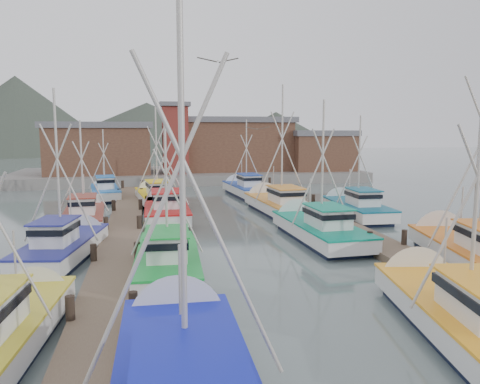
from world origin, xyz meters
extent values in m
plane|color=#536462|center=(0.00, 0.00, 0.00)|extent=(260.00, 260.00, 0.00)
cube|color=brown|center=(-7.00, 4.00, 0.20)|extent=(2.20, 46.00, 0.40)
cylinder|color=black|center=(-8.00, -9.00, 0.45)|extent=(0.30, 0.30, 1.50)
cylinder|color=black|center=(-8.00, -2.00, 0.45)|extent=(0.30, 0.30, 1.50)
cylinder|color=black|center=(-8.00, 5.00, 0.45)|extent=(0.30, 0.30, 1.50)
cylinder|color=black|center=(-8.00, 12.00, 0.45)|extent=(0.30, 0.30, 1.50)
cylinder|color=black|center=(-8.00, 19.00, 0.45)|extent=(0.30, 0.30, 1.50)
cylinder|color=black|center=(-8.00, 26.00, 0.45)|extent=(0.30, 0.30, 1.50)
cylinder|color=black|center=(-6.00, -9.00, 0.45)|extent=(0.30, 0.30, 1.50)
cylinder|color=black|center=(-6.00, -2.00, 0.45)|extent=(0.30, 0.30, 1.50)
cylinder|color=black|center=(-6.00, 5.00, 0.45)|extent=(0.30, 0.30, 1.50)
cylinder|color=black|center=(-6.00, 12.00, 0.45)|extent=(0.30, 0.30, 1.50)
cylinder|color=black|center=(-6.00, 19.00, 0.45)|extent=(0.30, 0.30, 1.50)
cylinder|color=black|center=(-6.00, 26.00, 0.45)|extent=(0.30, 0.30, 1.50)
cube|color=brown|center=(7.00, 4.00, 0.20)|extent=(2.20, 46.00, 0.40)
cylinder|color=black|center=(6.00, -9.00, 0.45)|extent=(0.30, 0.30, 1.50)
cylinder|color=black|center=(6.00, -2.00, 0.45)|extent=(0.30, 0.30, 1.50)
cylinder|color=black|center=(6.00, 5.00, 0.45)|extent=(0.30, 0.30, 1.50)
cylinder|color=black|center=(6.00, 12.00, 0.45)|extent=(0.30, 0.30, 1.50)
cylinder|color=black|center=(6.00, 19.00, 0.45)|extent=(0.30, 0.30, 1.50)
cylinder|color=black|center=(6.00, 26.00, 0.45)|extent=(0.30, 0.30, 1.50)
cylinder|color=black|center=(8.00, -2.00, 0.45)|extent=(0.30, 0.30, 1.50)
cylinder|color=black|center=(8.00, 5.00, 0.45)|extent=(0.30, 0.30, 1.50)
cylinder|color=black|center=(8.00, 12.00, 0.45)|extent=(0.30, 0.30, 1.50)
cylinder|color=black|center=(8.00, 19.00, 0.45)|extent=(0.30, 0.30, 1.50)
cylinder|color=black|center=(8.00, 26.00, 0.45)|extent=(0.30, 0.30, 1.50)
cube|color=slate|center=(0.00, 37.00, 0.60)|extent=(44.00, 16.00, 1.20)
cube|color=brown|center=(-11.00, 35.00, 3.95)|extent=(12.00, 8.00, 5.50)
cube|color=slate|center=(-11.00, 35.00, 7.05)|extent=(12.72, 8.48, 0.70)
cube|color=brown|center=(6.00, 37.00, 4.30)|extent=(14.00, 9.00, 6.20)
cube|color=slate|center=(6.00, 37.00, 7.75)|extent=(14.84, 9.54, 0.70)
cube|color=brown|center=(17.00, 34.00, 3.45)|extent=(8.00, 6.00, 4.50)
cube|color=slate|center=(17.00, 34.00, 6.05)|extent=(8.48, 6.36, 0.70)
cube|color=maroon|center=(-2.00, 33.00, 5.20)|extent=(3.00, 3.00, 8.00)
cube|color=slate|center=(-2.00, 33.00, 9.45)|extent=(3.60, 3.60, 0.50)
cone|color=#3C4539|center=(-40.00, 115.00, 0.00)|extent=(110.00, 110.00, 42.00)
cone|color=#3C4539|center=(-5.00, 130.00, 0.00)|extent=(140.00, 140.00, 30.00)
cone|color=#3C4539|center=(35.00, 120.00, 0.00)|extent=(90.00, 90.00, 24.00)
cube|color=#101CB7|center=(-4.72, -14.40, 1.08)|extent=(3.42, 9.76, 0.10)
cone|color=silver|center=(-4.62, -9.60, 0.55)|extent=(3.02, 1.16, 3.00)
cube|color=silver|center=(-4.74, -15.55, 1.65)|extent=(2.00, 2.92, 1.10)
cube|color=black|center=(-4.74, -15.55, 1.88)|extent=(2.13, 3.21, 0.28)
cube|color=#101CB7|center=(-4.74, -15.55, 2.24)|extent=(2.26, 3.41, 0.07)
cylinder|color=#B0AAA2|center=(-4.72, -14.59, 5.63)|extent=(0.14, 0.14, 9.06)
cylinder|color=#B0AAA2|center=(-5.34, -14.58, 4.57)|extent=(3.23, 0.17, 7.08)
cylinder|color=#B0AAA2|center=(-4.11, -14.61, 4.57)|extent=(3.23, 0.17, 7.08)
cylinder|color=#B0AAA2|center=(-4.68, -12.67, 2.30)|extent=(0.08, 0.08, 2.68)
cube|color=black|center=(4.27, -11.91, 0.05)|extent=(3.89, 8.20, 0.70)
cube|color=silver|center=(4.27, -11.91, 0.70)|extent=(4.42, 9.32, 0.80)
cube|color=#FFA51E|center=(4.27, -11.91, 1.08)|extent=(4.52, 9.43, 0.10)
cone|color=silver|center=(5.04, -7.50, 0.55)|extent=(2.95, 1.57, 2.80)
cylinder|color=#B0AAA2|center=(4.24, -12.09, 4.72)|extent=(0.14, 0.14, 7.25)
cylinder|color=#B0AAA2|center=(3.67, -11.99, 3.87)|extent=(2.57, 0.54, 5.66)
cylinder|color=#B0AAA2|center=(4.55, -10.32, 2.30)|extent=(0.08, 0.08, 2.50)
cube|color=black|center=(-9.72, -10.19, 0.05)|extent=(2.69, 6.65, 0.70)
cube|color=silver|center=(-9.72, -10.19, 0.70)|extent=(3.06, 7.56, 0.80)
cube|color=gold|center=(-9.72, -10.19, 1.08)|extent=(3.14, 7.64, 0.10)
cone|color=silver|center=(-9.38, -6.52, 0.55)|extent=(2.39, 1.31, 2.30)
cylinder|color=#B0AAA2|center=(-9.22, -10.38, 3.21)|extent=(1.99, 0.26, 4.32)
cylinder|color=#B0AAA2|center=(-9.59, -8.87, 2.30)|extent=(0.07, 0.07, 2.21)
cube|color=black|center=(-4.63, -3.69, 0.05)|extent=(2.69, 7.27, 0.70)
cube|color=silver|center=(-4.63, -3.69, 0.70)|extent=(3.06, 8.26, 0.80)
cube|color=green|center=(-4.63, -3.69, 1.08)|extent=(3.14, 8.34, 0.10)
cone|color=silver|center=(-4.43, 0.37, 0.55)|extent=(2.59, 1.23, 2.54)
cube|color=silver|center=(-4.68, -4.67, 1.65)|extent=(1.76, 2.52, 1.10)
cube|color=black|center=(-4.68, -4.67, 1.88)|extent=(1.88, 2.77, 0.28)
cube|color=green|center=(-4.68, -4.67, 2.24)|extent=(2.00, 2.94, 0.07)
cylinder|color=#B0AAA2|center=(-4.64, -3.86, 4.08)|extent=(0.12, 0.12, 5.95)
cylinder|color=#B0AAA2|center=(-5.16, -3.83, 3.38)|extent=(2.14, 0.19, 4.66)
cylinder|color=#B0AAA2|center=(-4.12, -3.88, 3.38)|extent=(2.14, 0.19, 4.66)
cylinder|color=#B0AAA2|center=(-4.56, -2.23, 2.30)|extent=(0.07, 0.07, 2.27)
cube|color=black|center=(4.42, 1.15, 0.05)|extent=(2.86, 7.97, 0.70)
cube|color=silver|center=(4.42, 1.15, 0.70)|extent=(3.25, 9.06, 0.80)
cube|color=#058567|center=(4.42, 1.15, 1.08)|extent=(3.34, 9.15, 0.10)
cone|color=silver|center=(4.25, 5.63, 0.55)|extent=(2.84, 1.21, 2.80)
cube|color=silver|center=(4.46, 0.08, 1.65)|extent=(1.91, 2.75, 1.10)
cube|color=black|center=(4.46, 0.08, 1.88)|extent=(2.04, 3.03, 0.28)
cube|color=#058567|center=(4.46, 0.08, 2.24)|extent=(2.16, 3.21, 0.07)
cylinder|color=#B0AAA2|center=(4.43, 0.97, 4.65)|extent=(0.13, 0.13, 7.10)
cylinder|color=#B0AAA2|center=(3.86, 0.95, 3.82)|extent=(2.54, 0.19, 5.55)
cylinder|color=#B0AAA2|center=(5.00, 0.99, 3.82)|extent=(2.54, 0.19, 5.55)
cylinder|color=#B0AAA2|center=(4.36, 2.76, 2.30)|extent=(0.08, 0.08, 2.50)
cube|color=black|center=(-9.66, -0.26, 0.05)|extent=(3.35, 7.04, 0.70)
cube|color=silver|center=(-9.66, -0.26, 0.70)|extent=(3.81, 8.00, 0.80)
cube|color=navy|center=(-9.66, -0.26, 1.08)|extent=(3.90, 8.08, 0.10)
cone|color=silver|center=(-8.98, 3.52, 0.55)|extent=(2.55, 1.51, 2.39)
cube|color=silver|center=(-9.82, -1.16, 1.65)|extent=(1.93, 2.54, 1.10)
cube|color=black|center=(-9.82, -1.16, 1.88)|extent=(2.07, 2.78, 0.28)
cube|color=navy|center=(-9.82, -1.16, 2.24)|extent=(2.19, 2.95, 0.07)
cylinder|color=#B0AAA2|center=(-9.69, -0.41, 4.79)|extent=(0.13, 0.13, 7.38)
cylinder|color=#B0AAA2|center=(-10.21, -0.32, 3.92)|extent=(2.61, 0.55, 5.77)
cylinder|color=#B0AAA2|center=(-9.17, -0.50, 3.92)|extent=(2.61, 0.55, 5.77)
cylinder|color=#B0AAA2|center=(-9.41, 1.10, 2.30)|extent=(0.08, 0.08, 2.30)
cube|color=black|center=(9.85, -5.24, 0.05)|extent=(4.29, 8.64, 0.70)
cube|color=silver|center=(9.85, -5.24, 0.70)|extent=(4.87, 9.82, 0.80)
cube|color=orange|center=(9.85, -5.24, 1.08)|extent=(4.98, 9.93, 0.10)
cone|color=silver|center=(10.77, -0.63, 0.55)|extent=(3.13, 1.66, 2.97)
cylinder|color=#B0AAA2|center=(9.19, -5.30, 4.98)|extent=(3.55, 0.81, 7.92)
cylinder|color=#B0AAA2|center=(10.18, -3.58, 2.30)|extent=(0.09, 0.09, 2.75)
cube|color=black|center=(-4.15, 9.78, 0.05)|extent=(2.63, 8.00, 0.70)
cube|color=silver|center=(-4.15, 9.78, 0.70)|extent=(2.99, 9.09, 0.80)
cube|color=#B71413|center=(-4.15, 9.78, 1.08)|extent=(3.08, 9.19, 0.10)
cone|color=silver|center=(-4.13, 14.32, 0.55)|extent=(2.84, 1.11, 2.84)
cube|color=silver|center=(-4.15, 8.69, 1.65)|extent=(1.84, 2.73, 1.10)
cube|color=black|center=(-4.15, 8.69, 1.88)|extent=(1.96, 3.00, 0.28)
cube|color=#B71413|center=(-4.15, 8.69, 2.24)|extent=(2.08, 3.19, 0.07)
cylinder|color=#B0AAA2|center=(-4.15, 9.60, 4.09)|extent=(0.13, 0.13, 5.99)
cylinder|color=#B0AAA2|center=(-4.73, 9.60, 3.39)|extent=(2.16, 0.10, 4.69)
cylinder|color=#B0AAA2|center=(-3.56, 9.60, 3.39)|extent=(2.16, 0.10, 4.69)
cylinder|color=#B0AAA2|center=(-4.14, 11.42, 2.30)|extent=(0.07, 0.07, 2.54)
cube|color=black|center=(4.66, 10.18, 0.05)|extent=(3.28, 8.50, 0.70)
cube|color=silver|center=(4.66, 10.18, 0.70)|extent=(3.72, 9.66, 0.80)
cube|color=orange|center=(4.66, 10.18, 1.08)|extent=(3.82, 9.77, 0.10)
cone|color=silver|center=(4.34, 14.90, 0.55)|extent=(3.03, 1.30, 2.96)
cube|color=silver|center=(4.74, 9.04, 1.65)|extent=(2.10, 2.97, 1.10)
cube|color=black|center=(4.74, 9.04, 1.88)|extent=(2.24, 3.26, 0.28)
cube|color=orange|center=(4.74, 9.04, 2.24)|extent=(2.38, 3.46, 0.07)
cylinder|color=#B0AAA2|center=(4.67, 9.99, 5.48)|extent=(0.14, 0.14, 8.76)
cylinder|color=#B0AAA2|center=(4.07, 9.95, 4.45)|extent=(3.12, 0.31, 6.84)
cylinder|color=#B0AAA2|center=(5.28, 10.03, 4.45)|extent=(3.12, 0.31, 6.84)
cylinder|color=#B0AAA2|center=(4.54, 11.88, 2.30)|extent=(0.08, 0.08, 2.64)
cube|color=black|center=(-9.67, 8.10, 0.05)|extent=(2.63, 6.87, 0.70)
cube|color=silver|center=(-9.67, 8.10, 0.70)|extent=(2.99, 7.80, 0.80)
cube|color=maroon|center=(-9.67, 8.10, 1.08)|extent=(3.07, 7.88, 0.10)
cone|color=silver|center=(-9.92, 11.92, 0.55)|extent=(2.46, 1.26, 2.39)
cube|color=silver|center=(-9.61, 7.19, 1.65)|extent=(1.69, 2.39, 1.10)
cube|color=black|center=(-9.61, 7.19, 1.88)|extent=(1.81, 2.63, 0.28)
cube|color=maroon|center=(-9.61, 7.19, 2.24)|extent=(1.92, 2.79, 0.07)
cylinder|color=#B0AAA2|center=(-9.66, 7.95, 4.11)|extent=(0.12, 0.12, 6.03)
cylinder|color=#B0AAA2|center=(-10.18, 7.92, 3.41)|extent=(2.16, 0.23, 4.72)
cylinder|color=#B0AAA2|center=(-9.13, 7.99, 3.41)|extent=(2.16, 0.23, 4.72)
cylinder|color=#B0AAA2|center=(-9.76, 9.48, 2.30)|extent=(0.07, 0.07, 2.30)
cube|color=black|center=(9.84, 7.70, 0.05)|extent=(2.60, 7.26, 0.70)
cube|color=silver|center=(9.84, 7.70, 0.70)|extent=(2.95, 8.26, 0.80)
cube|color=#07546D|center=(9.84, 7.70, 1.08)|extent=(3.04, 8.34, 0.10)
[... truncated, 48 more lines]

